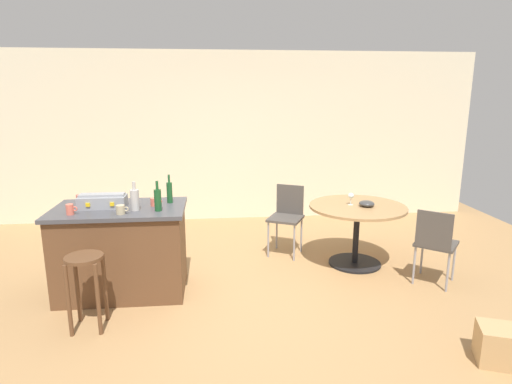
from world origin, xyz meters
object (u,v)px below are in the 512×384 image
Objects in this scene: cup_1 at (70,209)px; cup_3 at (121,210)px; bottle_0 at (135,199)px; cardboard_box at (503,346)px; folding_chair_near at (435,241)px; toolbox at (103,201)px; bottle_2 at (170,192)px; serving_bowl at (367,204)px; cup_0 at (155,202)px; kitchen_island at (122,250)px; bottle_1 at (158,199)px; folding_chair_far at (287,214)px; wooden_stool at (86,277)px; dining_table at (357,219)px; cup_2 at (80,199)px; wine_glass at (351,196)px.

cup_3 is at bearing -3.81° from cup_1.
bottle_0 reaches higher than cardboard_box.
toolbox is at bearing 177.18° from folding_chair_near.
bottle_0 is 0.41m from bottle_2.
cup_1 is at bearing -168.46° from serving_bowl.
cup_0 is (0.17, 0.16, -0.07)m from bottle_0.
cup_1 is at bearing -161.48° from cup_0.
kitchen_island is 0.72m from bottle_1.
folding_chair_far is 1.83m from cup_0.
bottle_2 reaches higher than serving_bowl.
folding_chair_near reaches higher than wooden_stool.
folding_chair_far reaches higher than dining_table.
bottle_2 reaches higher than wooden_stool.
toolbox is 0.51m from cup_0.
cup_0 reaches higher than cardboard_box.
bottle_1 is at bearing -23.25° from cup_2.
bottle_2 reaches higher than folding_chair_far.
kitchen_island is at bearing -1.33° from toolbox.
folding_chair_near is at bearing -2.82° from toolbox.
kitchen_island reaches higher than folding_chair_far.
folding_chair_far is at bearing 142.04° from folding_chair_near.
folding_chair_near is 1.84× the size of toolbox.
wooden_stool is at bearing -117.86° from cup_3.
cardboard_box is at bearing -76.31° from dining_table.
toolbox is (-2.81, -0.47, 0.41)m from dining_table.
wooden_stool is 2.28× the size of bottle_1.
bottle_1 is (-2.89, 0.00, 0.53)m from folding_chair_near.
bottle_1 is 0.82m from cup_1.
cup_1 is (-0.76, -0.25, 0.01)m from cup_0.
wooden_stool is at bearing -156.04° from wine_glass.
folding_chair_far is 2.07m from bottle_0.
cardboard_box is at bearing -20.48° from cup_1.
bottle_1 is 1.65× the size of serving_bowl.
bottle_2 is 2.72× the size of cup_2.
cup_2 reaches higher than folding_chair_near.
folding_chair_near is at bearing -5.55° from cup_2.
toolbox is 3.87× the size of cup_0.
folding_chair_near is at bearing -2.88° from kitchen_island.
dining_table reaches higher than wooden_stool.
cup_3 is (-2.58, -0.72, 0.39)m from dining_table.
cup_1 is (-3.06, -0.69, 0.40)m from dining_table.
bottle_1 is at bearing 179.98° from folding_chair_near.
bottle_1 is at bearing -162.51° from wine_glass.
bottle_1 reaches higher than toolbox.
wine_glass is (3.01, 0.32, -0.12)m from cup_2.
wooden_stool is 2.37× the size of bottle_0.
cup_0 reaches higher than folding_chair_far.
cardboard_box is at bearing -26.77° from bottle_1.
bottle_0 is 2.00× the size of wine_glass.
wine_glass is at bearing 6.10° from cup_2.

